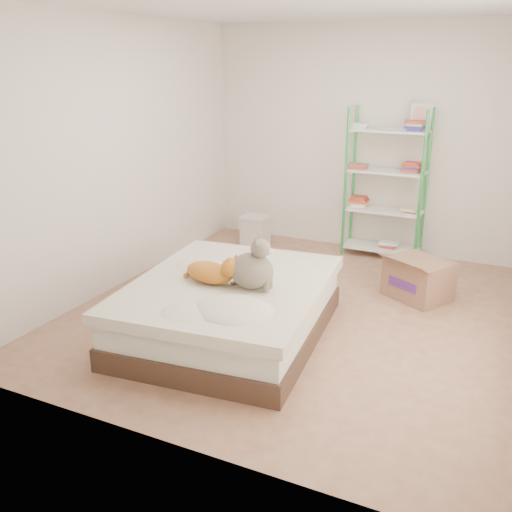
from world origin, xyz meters
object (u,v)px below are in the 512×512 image
Objects in this scene: bed at (229,309)px; grey_cat at (252,263)px; shelf_unit at (386,184)px; cardboard_box at (418,279)px; white_bin at (255,231)px; orange_cat at (209,270)px.

grey_cat is (0.23, -0.04, 0.45)m from bed.
bed is 2.71m from shelf_unit.
cardboard_box is (1.27, 1.48, -0.04)m from bed.
white_bin is at bearing 17.80° from grey_cat.
grey_cat is at bearing -16.77° from bed.
bed is at bearing 37.37° from orange_cat.
bed is at bearing -100.72° from cardboard_box.
orange_cat is 2.76m from shelf_unit.
bed is 0.38m from orange_cat.
grey_cat is at bearing -65.05° from white_bin.
cardboard_box is (0.62, -1.09, -0.66)m from shelf_unit.
orange_cat is 0.71× the size of cardboard_box.
shelf_unit is 1.66m from white_bin.
orange_cat is at bearing -73.21° from white_bin.
grey_cat is at bearing 14.61° from orange_cat.
grey_cat is 2.65m from shelf_unit.
bed is at bearing 71.84° from grey_cat.
shelf_unit is at bearing 83.70° from orange_cat.
orange_cat is 2.45m from white_bin.
shelf_unit is (0.65, 2.56, 0.62)m from bed.
orange_cat is at bearing -102.35° from cardboard_box.
bed is 2.40m from white_bin.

